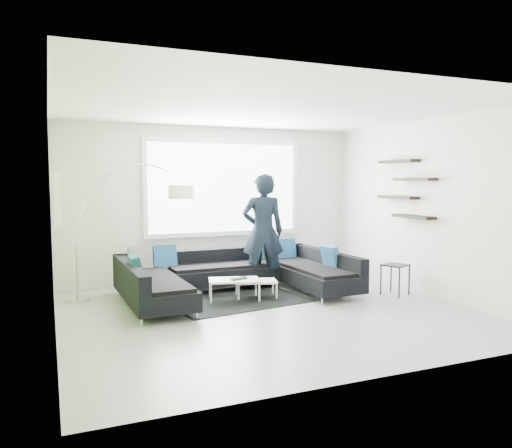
{
  "coord_description": "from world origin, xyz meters",
  "views": [
    {
      "loc": [
        -2.78,
        -6.21,
        1.83
      ],
      "look_at": [
        0.19,
        0.9,
        1.16
      ],
      "focal_mm": 35.0,
      "sensor_mm": 36.0,
      "label": 1
    }
  ],
  "objects_px": {
    "coffee_table": "(245,288)",
    "side_table": "(395,280)",
    "person": "(263,231)",
    "arc_lamp": "(75,233)",
    "sectional_sofa": "(237,276)",
    "laptop": "(241,279)"
  },
  "relations": [
    {
      "from": "laptop",
      "to": "person",
      "type": "bearing_deg",
      "value": 32.12
    },
    {
      "from": "coffee_table",
      "to": "sectional_sofa",
      "type": "bearing_deg",
      "value": 129.97
    },
    {
      "from": "arc_lamp",
      "to": "laptop",
      "type": "xyz_separation_m",
      "value": [
        2.31,
        -0.96,
        -0.71
      ]
    },
    {
      "from": "arc_lamp",
      "to": "laptop",
      "type": "distance_m",
      "value": 2.6
    },
    {
      "from": "person",
      "to": "laptop",
      "type": "height_order",
      "value": "person"
    },
    {
      "from": "sectional_sofa",
      "to": "side_table",
      "type": "relative_size",
      "value": 7.17
    },
    {
      "from": "arc_lamp",
      "to": "person",
      "type": "xyz_separation_m",
      "value": [
        2.99,
        -0.24,
        -0.08
      ]
    },
    {
      "from": "sectional_sofa",
      "to": "side_table",
      "type": "distance_m",
      "value": 2.54
    },
    {
      "from": "arc_lamp",
      "to": "side_table",
      "type": "bearing_deg",
      "value": -20.01
    },
    {
      "from": "arc_lamp",
      "to": "side_table",
      "type": "height_order",
      "value": "arc_lamp"
    },
    {
      "from": "laptop",
      "to": "arc_lamp",
      "type": "bearing_deg",
      "value": 142.91
    },
    {
      "from": "coffee_table",
      "to": "person",
      "type": "relative_size",
      "value": 0.51
    },
    {
      "from": "coffee_table",
      "to": "arc_lamp",
      "type": "distance_m",
      "value": 2.72
    },
    {
      "from": "sectional_sofa",
      "to": "coffee_table",
      "type": "distance_m",
      "value": 0.25
    },
    {
      "from": "coffee_table",
      "to": "person",
      "type": "bearing_deg",
      "value": 62.61
    },
    {
      "from": "side_table",
      "to": "laptop",
      "type": "relative_size",
      "value": 1.41
    },
    {
      "from": "arc_lamp",
      "to": "person",
      "type": "distance_m",
      "value": 3.0
    },
    {
      "from": "coffee_table",
      "to": "laptop",
      "type": "xyz_separation_m",
      "value": [
        -0.12,
        -0.1,
        0.17
      ]
    },
    {
      "from": "sectional_sofa",
      "to": "coffee_table",
      "type": "height_order",
      "value": "sectional_sofa"
    },
    {
      "from": "arc_lamp",
      "to": "side_table",
      "type": "distance_m",
      "value": 5.05
    },
    {
      "from": "person",
      "to": "laptop",
      "type": "relative_size",
      "value": 5.54
    },
    {
      "from": "coffee_table",
      "to": "side_table",
      "type": "height_order",
      "value": "side_table"
    }
  ]
}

